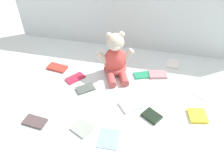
% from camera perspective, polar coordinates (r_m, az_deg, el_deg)
% --- Properties ---
extents(ground_plane, '(3.20, 3.20, 0.00)m').
position_cam_1_polar(ground_plane, '(1.41, 1.46, -0.49)').
color(ground_plane, silver).
extents(backdrop_drape, '(1.81, 0.03, 0.63)m').
position_cam_1_polar(backdrop_drape, '(1.65, 5.24, 18.90)').
color(backdrop_drape, silver).
rests_on(backdrop_drape, ground_plane).
extents(teddy_bear, '(0.25, 0.25, 0.30)m').
position_cam_1_polar(teddy_bear, '(1.44, 0.86, 6.28)').
color(teddy_bear, '#D84C47').
rests_on(teddy_bear, ground_plane).
extents(book_case_0, '(0.10, 0.11, 0.01)m').
position_cam_1_polar(book_case_0, '(1.64, 15.38, 5.05)').
color(book_case_0, white).
rests_on(book_case_0, ground_plane).
extents(book_case_1, '(0.14, 0.09, 0.02)m').
position_cam_1_polar(book_case_1, '(1.59, -13.87, 4.12)').
color(book_case_1, '#BD362B').
rests_on(book_case_1, ground_plane).
extents(book_case_2, '(0.14, 0.13, 0.01)m').
position_cam_1_polar(book_case_2, '(1.46, 21.72, -2.18)').
color(book_case_2, white).
rests_on(book_case_2, ground_plane).
extents(book_case_3, '(0.13, 0.12, 0.01)m').
position_cam_1_polar(book_case_3, '(1.39, -6.86, -1.19)').
color(book_case_3, '#4F5955').
rests_on(book_case_3, ground_plane).
extents(book_case_4, '(0.13, 0.14, 0.01)m').
position_cam_1_polar(book_case_4, '(1.48, -9.45, 1.50)').
color(book_case_4, '#BD253F').
rests_on(book_case_4, ground_plane).
extents(book_case_5, '(0.15, 0.11, 0.01)m').
position_cam_1_polar(book_case_5, '(1.50, 8.12, 2.30)').
color(book_case_5, '#258B61').
rests_on(book_case_5, ground_plane).
extents(book_case_6, '(0.13, 0.08, 0.01)m').
position_cam_1_polar(book_case_6, '(1.27, -19.21, -9.10)').
color(book_case_6, '#524144').
rests_on(book_case_6, ground_plane).
extents(book_case_7, '(0.11, 0.13, 0.01)m').
position_cam_1_polar(book_case_7, '(1.15, -0.83, -13.77)').
color(book_case_7, '#83A4CA').
rests_on(book_case_7, ground_plane).
extents(book_case_8, '(0.12, 0.11, 0.02)m').
position_cam_1_polar(book_case_8, '(1.25, 10.15, -8.09)').
color(book_case_8, black).
rests_on(book_case_8, ground_plane).
extents(book_case_9, '(0.13, 0.10, 0.02)m').
position_cam_1_polar(book_case_9, '(1.52, 11.66, 2.38)').
color(book_case_9, '#B5797F').
rests_on(book_case_9, ground_plane).
extents(book_case_10, '(0.15, 0.15, 0.01)m').
position_cam_1_polar(book_case_10, '(1.29, 4.81, -5.41)').
color(book_case_10, white).
rests_on(book_case_10, ground_plane).
extents(book_case_11, '(0.11, 0.12, 0.02)m').
position_cam_1_polar(book_case_11, '(1.32, 21.10, -7.59)').
color(book_case_11, yellow).
rests_on(book_case_11, ground_plane).
extents(book_case_12, '(0.13, 0.13, 0.01)m').
position_cam_1_polar(book_case_12, '(1.19, -7.60, -11.17)').
color(book_case_12, '#969E99').
rests_on(book_case_12, ground_plane).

